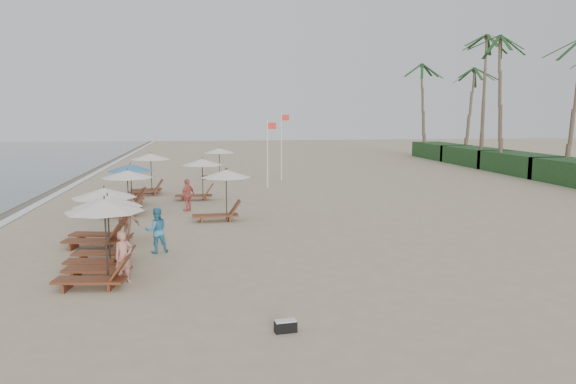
{
  "coord_description": "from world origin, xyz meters",
  "views": [
    {
      "loc": [
        -2.52,
        -17.73,
        4.65
      ],
      "look_at": [
        1.0,
        5.58,
        1.3
      ],
      "focal_mm": 34.23,
      "sensor_mm": 36.0,
      "label": 1
    }
  ],
  "objects": [
    {
      "name": "beachgoer_far_a",
      "position": [
        -3.4,
        8.86,
        0.78
      ],
      "size": [
        0.86,
        0.96,
        1.57
      ],
      "primitive_type": "imported",
      "rotation": [
        0.0,
        0.0,
        4.06
      ],
      "color": "#CC5C51",
      "rests_on": "ground"
    },
    {
      "name": "flag_pole_far",
      "position": [
        2.83,
        20.61,
        2.65
      ],
      "size": [
        0.6,
        0.08,
        4.81
      ],
      "color": "silver",
      "rests_on": "ground"
    },
    {
      "name": "duffel_bag",
      "position": [
        -0.89,
        -6.56,
        0.13
      ],
      "size": [
        0.5,
        0.29,
        0.26
      ],
      "color": "black",
      "rests_on": "ground"
    },
    {
      "name": "beachgoer_near",
      "position": [
        -4.81,
        -2.48,
        0.74
      ],
      "size": [
        0.64,
        0.61,
        1.48
      ],
      "primitive_type": "imported",
      "rotation": [
        0.0,
        0.0,
        0.65
      ],
      "color": "tan",
      "rests_on": "ground"
    },
    {
      "name": "foam_line",
      "position": [
        -11.2,
        10.0,
        0.01
      ],
      "size": [
        0.5,
        140.0,
        0.02
      ],
      "primitive_type": "cube",
      "color": "white",
      "rests_on": "ground"
    },
    {
      "name": "inland_station_0",
      "position": [
        -1.85,
        6.29,
        1.36
      ],
      "size": [
        2.71,
        2.24,
        2.22
      ],
      "color": "brown",
      "rests_on": "ground"
    },
    {
      "name": "beachgoer_mid_a",
      "position": [
        -4.19,
        0.84,
        0.77
      ],
      "size": [
        0.86,
        0.74,
        1.54
      ],
      "primitive_type": "imported",
      "rotation": [
        0.0,
        0.0,
        3.37
      ],
      "color": "teal",
      "rests_on": "ground"
    },
    {
      "name": "lounger_station_3",
      "position": [
        -6.33,
        8.35,
        1.09
      ],
      "size": [
        2.66,
        2.37,
        2.08
      ],
      "color": "brown",
      "rests_on": "ground"
    },
    {
      "name": "lounger_station_0",
      "position": [
        -5.5,
        -2.38,
        1.16
      ],
      "size": [
        2.51,
        2.16,
        2.36
      ],
      "color": "brown",
      "rests_on": "ground"
    },
    {
      "name": "ground",
      "position": [
        0.0,
        0.0,
        0.0
      ],
      "size": [
        160.0,
        160.0,
        0.0
      ],
      "primitive_type": "plane",
      "color": "tan",
      "rests_on": "ground"
    },
    {
      "name": "inland_station_1",
      "position": [
        -2.91,
        12.42,
        1.37
      ],
      "size": [
        2.7,
        2.24,
        2.22
      ],
      "color": "brown",
      "rests_on": "ground"
    },
    {
      "name": "inland_station_2",
      "position": [
        -1.67,
        22.04,
        1.49
      ],
      "size": [
        2.54,
        2.24,
        2.22
      ],
      "color": "brown",
      "rests_on": "ground"
    },
    {
      "name": "lounger_station_4",
      "position": [
        -6.51,
        11.11,
        1.17
      ],
      "size": [
        2.58,
        2.4,
        2.11
      ],
      "color": "brown",
      "rests_on": "ground"
    },
    {
      "name": "beachgoer_mid_b",
      "position": [
        -5.47,
        3.35,
        0.8
      ],
      "size": [
        1.18,
        1.1,
        1.6
      ],
      "primitive_type": "imported",
      "rotation": [
        0.0,
        0.0,
        2.49
      ],
      "color": "brown",
      "rests_on": "ground"
    },
    {
      "name": "flag_pole_near",
      "position": [
        1.4,
        16.63,
        2.4
      ],
      "size": [
        0.59,
        0.08,
        4.32
      ],
      "color": "silver",
      "rests_on": "ground"
    },
    {
      "name": "lounger_station_2",
      "position": [
        -6.35,
        2.34,
        1.04
      ],
      "size": [
        2.65,
        2.29,
        2.05
      ],
      "color": "brown",
      "rests_on": "ground"
    },
    {
      "name": "lounger_station_1",
      "position": [
        -5.73,
        -0.4,
        1.12
      ],
      "size": [
        2.42,
        2.13,
        2.16
      ],
      "color": "brown",
      "rests_on": "ground"
    },
    {
      "name": "lounger_station_5",
      "position": [
        -5.84,
        14.82,
        1.29
      ],
      "size": [
        2.51,
        2.3,
        2.4
      ],
      "color": "brown",
      "rests_on": "ground"
    }
  ]
}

